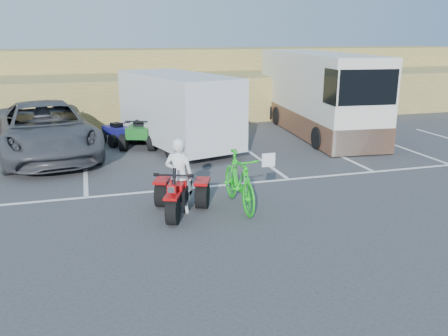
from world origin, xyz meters
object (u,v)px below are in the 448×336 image
object	(u,v)px
red_trike_atv	(179,214)
cargo_trailer	(177,109)
rider	(179,176)
quad_atv_blue	(118,144)
grey_pickup	(45,130)
rv_motorhome	(316,98)
quad_atv_green	(141,147)
green_dirt_bike	(239,181)

from	to	relation	value
red_trike_atv	cargo_trailer	distance (m)	6.65
rider	quad_atv_blue	world-z (taller)	rider
grey_pickup	rv_motorhome	bearing A→B (deg)	-2.46
red_trike_atv	rv_motorhome	size ratio (longest dim) A/B	0.19
rider	cargo_trailer	distance (m)	6.38
cargo_trailer	rv_motorhome	distance (m)	6.11
quad_atv_green	rider	bearing A→B (deg)	-70.86
red_trike_atv	rv_motorhome	world-z (taller)	rv_motorhome
grey_pickup	cargo_trailer	bearing A→B (deg)	-10.18
green_dirt_bike	grey_pickup	world-z (taller)	grey_pickup
green_dirt_bike	rv_motorhome	size ratio (longest dim) A/B	0.24
green_dirt_bike	quad_atv_blue	xyz separation A→B (m)	(-2.24, 7.52, -0.65)
rider	grey_pickup	bearing A→B (deg)	-40.90
quad_atv_blue	quad_atv_green	xyz separation A→B (m)	(0.78, -0.78, 0.00)
red_trike_atv	quad_atv_green	bearing A→B (deg)	112.42
red_trike_atv	rv_motorhome	bearing A→B (deg)	69.20
rider	quad_atv_green	size ratio (longest dim) A/B	1.05
rider	grey_pickup	distance (m)	7.07
rider	green_dirt_bike	size ratio (longest dim) A/B	0.79
green_dirt_bike	grey_pickup	distance (m)	7.85
red_trike_atv	green_dirt_bike	bearing A→B (deg)	24.78
grey_pickup	quad_atv_blue	world-z (taller)	grey_pickup
rider	green_dirt_bike	world-z (taller)	rider
cargo_trailer	quad_atv_blue	xyz separation A→B (m)	(-2.03, 1.20, -1.39)
green_dirt_bike	red_trike_atv	bearing A→B (deg)	-177.30
rider	grey_pickup	size ratio (longest dim) A/B	0.27
green_dirt_bike	rv_motorhome	distance (m)	9.60
red_trike_atv	green_dirt_bike	distance (m)	1.57
red_trike_atv	cargo_trailer	size ratio (longest dim) A/B	0.28
red_trike_atv	quad_atv_blue	world-z (taller)	red_trike_atv
red_trike_atv	rider	bearing A→B (deg)	90.00
rider	quad_atv_blue	distance (m)	7.55
quad_atv_blue	quad_atv_green	bearing A→B (deg)	-68.71
green_dirt_bike	grey_pickup	bearing A→B (deg)	125.76
rider	rv_motorhome	distance (m)	10.41
green_dirt_bike	quad_atv_blue	distance (m)	7.88
rv_motorhome	quad_atv_blue	bearing A→B (deg)	-173.88
red_trike_atv	quad_atv_blue	size ratio (longest dim) A/B	1.26
rider	quad_atv_blue	size ratio (longest dim) A/B	1.30
red_trike_atv	quad_atv_blue	xyz separation A→B (m)	(-0.81, 7.59, 0.00)
cargo_trailer	quad_atv_green	xyz separation A→B (m)	(-1.26, 0.42, -1.39)
cargo_trailer	quad_atv_blue	size ratio (longest dim) A/B	4.47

